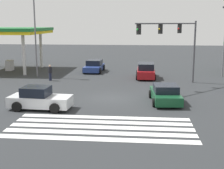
{
  "coord_description": "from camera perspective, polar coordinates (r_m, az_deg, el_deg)",
  "views": [
    {
      "loc": [
        2.24,
        -24.11,
        5.97
      ],
      "look_at": [
        0.0,
        0.0,
        1.14
      ],
      "focal_mm": 50.0,
      "sensor_mm": 36.0,
      "label": 1
    }
  ],
  "objects": [
    {
      "name": "gas_station_canopy",
      "position": [
        41.12,
        -18.56,
        9.07
      ],
      "size": [
        9.12,
        9.12,
        5.32
      ],
      "color": "yellow",
      "rests_on": "ground_plane"
    },
    {
      "name": "ground_plane",
      "position": [
        24.94,
        0.0,
        -2.56
      ],
      "size": [
        120.67,
        120.67,
        0.0
      ],
      "primitive_type": "plane",
      "color": "#2B2D30"
    },
    {
      "name": "car_5",
      "position": [
        34.13,
        6.22,
        2.49
      ],
      "size": [
        2.11,
        4.35,
        1.66
      ],
      "rotation": [
        0.0,
        0.0,
        1.57
      ],
      "color": "maroon",
      "rests_on": "ground_plane"
    },
    {
      "name": "pedestrian",
      "position": [
        33.06,
        -11.26,
        2.28
      ],
      "size": [
        0.41,
        0.41,
        1.65
      ],
      "rotation": [
        0.0,
        0.0,
        -0.79
      ],
      "color": "#232842",
      "rests_on": "ground_plane"
    },
    {
      "name": "traffic_signal_mast",
      "position": [
        29.74,
        11.58,
        8.47
      ],
      "size": [
        5.91,
        5.91,
        6.12
      ],
      "rotation": [
        0.0,
        0.0,
        -2.36
      ],
      "color": "#47474C",
      "rests_on": "ground_plane"
    },
    {
      "name": "car_4",
      "position": [
        22.4,
        -13.13,
        -2.59
      ],
      "size": [
        4.4,
        2.22,
        1.58
      ],
      "rotation": [
        0.0,
        0.0,
        -0.06
      ],
      "color": "silver",
      "rests_on": "ground_plane"
    },
    {
      "name": "crosswalk_markings",
      "position": [
        18.26,
        -2.05,
        -7.79
      ],
      "size": [
        10.74,
        4.4,
        0.01
      ],
      "rotation": [
        0.0,
        0.0,
        1.57
      ],
      "color": "silver",
      "rests_on": "ground_plane"
    },
    {
      "name": "car_2",
      "position": [
        23.96,
        9.73,
        -1.73
      ],
      "size": [
        2.42,
        4.5,
        1.38
      ],
      "rotation": [
        0.0,
        0.0,
        1.64
      ],
      "color": "#144728",
      "rests_on": "ground_plane"
    },
    {
      "name": "street_light_pole_a",
      "position": [
        35.51,
        -13.89,
        9.95
      ],
      "size": [
        0.8,
        0.36,
        9.05
      ],
      "color": "slate",
      "rests_on": "ground_plane"
    },
    {
      "name": "car_1",
      "position": [
        38.44,
        -3.28,
        3.36
      ],
      "size": [
        2.32,
        4.49,
        1.45
      ],
      "rotation": [
        0.0,
        0.0,
        -1.61
      ],
      "color": "navy",
      "rests_on": "ground_plane"
    }
  ]
}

